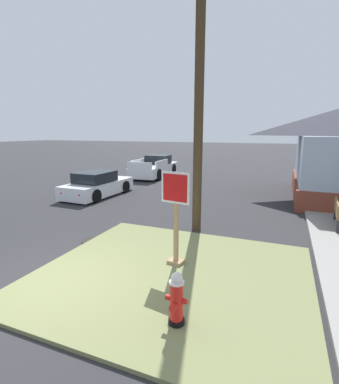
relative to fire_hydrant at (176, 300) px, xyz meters
name	(u,v)px	position (x,y,z in m)	size (l,w,h in m)	color
ground_plane	(52,284)	(-2.97, 0.30, -0.51)	(160.00, 160.00, 0.00)	#2B2B2D
grass_corner_patch	(172,274)	(-0.71, 1.59, -0.47)	(5.92, 5.39, 0.08)	olive
fire_hydrant	(176,300)	(0.00, 0.00, 0.00)	(0.38, 0.34, 0.91)	black
stop_sign	(176,220)	(-0.80, 2.06, 0.66)	(0.72, 0.34, 2.23)	#A3845B
manhole_cover	(93,241)	(-3.66, 2.68, -0.50)	(0.70, 0.70, 0.02)	black
parked_sedan_white	(97,185)	(-7.23, 7.85, 0.03)	(1.93, 4.07, 1.25)	silver
pickup_truck_white	(155,168)	(-7.29, 14.91, 0.10)	(2.22, 5.33, 1.48)	silver
utility_pole	(199,86)	(-1.09, 4.75, 4.01)	(1.56, 0.29, 8.68)	#42301E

